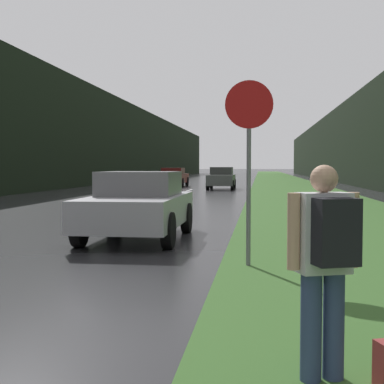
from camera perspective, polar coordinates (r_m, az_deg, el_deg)
The scene contains 12 objects.
grass_verge at distance 40.34m, azimuth 10.64°, elevation 0.47°, with size 6.00×240.00×0.02m, color #386028.
lane_stripe_c at distance 14.91m, azimuth -11.00°, elevation -3.41°, with size 0.12×3.00×0.01m, color silver.
lane_stripe_d at distance 21.64m, azimuth -5.18°, elevation -1.46°, with size 0.12×3.00×0.01m, color silver.
lane_stripe_e at distance 28.50m, azimuth -2.15°, elevation -0.43°, with size 0.12×3.00×0.01m, color silver.
lane_stripe_f at distance 35.41m, azimuth -0.29°, elevation 0.20°, with size 0.12×3.00×0.01m, color silver.
treeline_far_side at distance 52.41m, azimuth -9.05°, elevation 5.53°, with size 2.00×140.00×8.30m, color black.
treeline_near_side at distance 50.98m, azimuth 16.79°, elevation 5.00°, with size 2.00×140.00×7.36m, color black.
stop_sign at distance 8.48m, azimuth 6.08°, elevation 4.50°, with size 0.76×0.07×2.94m.
hitchhiker_with_backpack at distance 4.02m, azimuth 14.06°, elevation -6.91°, with size 0.53×0.48×1.61m.
car_passing_near at distance 11.77m, azimuth -5.72°, elevation -1.36°, with size 1.98×4.13×1.48m.
car_passing_far at distance 36.90m, azimuth 3.17°, elevation 1.48°, with size 1.85×4.40×1.53m.
car_oncoming at distance 41.48m, azimuth -1.99°, elevation 1.61°, with size 1.93×4.39×1.47m.
Camera 1 is at (4.66, -0.24, 1.60)m, focal length 50.00 mm.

